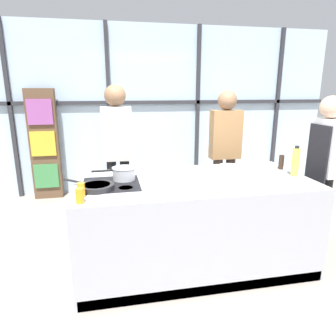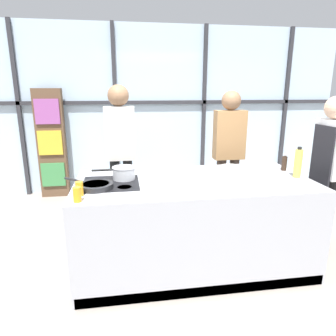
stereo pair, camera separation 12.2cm
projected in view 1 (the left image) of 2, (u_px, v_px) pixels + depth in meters
The scene contains 15 objects.
ground_plane at pixel (192, 262), 3.14m from camera, with size 18.00×18.00×0.00m, color gray.
back_window_wall at pixel (154, 110), 5.20m from camera, with size 6.40×0.10×2.80m.
bookshelf at pixel (44, 145), 4.81m from camera, with size 0.44×0.19×1.77m.
demo_island at pixel (193, 222), 3.02m from camera, with size 2.26×1.08×0.91m.
chef at pixel (324, 162), 3.24m from camera, with size 0.24×0.38×1.69m.
spectator_far_left at pixel (117, 146), 3.66m from camera, with size 0.36×0.25×1.81m.
spectator_center_left at pixel (225, 147), 3.94m from camera, with size 0.40×0.24×1.74m.
frying_pan at pixel (96, 186), 2.62m from camera, with size 0.46×0.41×0.04m.
saucepan at pixel (124, 173), 2.89m from camera, with size 0.42×0.23×0.12m.
white_plate at pixel (228, 166), 3.39m from camera, with size 0.22×0.22×0.01m, color white.
mixing_bowl at pixel (263, 184), 2.66m from camera, with size 0.26×0.26×0.06m.
oil_bottle at pixel (295, 162), 3.00m from camera, with size 0.07×0.07×0.31m.
pepper_grinder at pixel (281, 162), 3.26m from camera, with size 0.05×0.05×0.19m.
juice_glass_near at pixel (80, 196), 2.29m from camera, with size 0.06×0.06×0.12m, color orange.
juice_glass_far at pixel (81, 190), 2.42m from camera, with size 0.06×0.06×0.12m, color orange.
Camera 1 is at (-0.78, -2.69, 1.75)m, focal length 32.00 mm.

